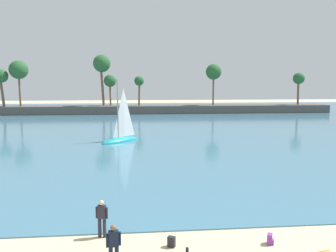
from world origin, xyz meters
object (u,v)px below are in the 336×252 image
object	(u,v)px
person_at_waterline	(102,217)
backpack_spare	(172,242)
person_rigging_by_gear	(114,245)
sailboat_near_shore	(121,135)
backpack_by_trailer	(270,239)

from	to	relation	value
person_at_waterline	backpack_spare	distance (m)	3.21
person_at_waterline	backpack_spare	xyz separation A→B (m)	(2.92, -1.15, -0.69)
person_rigging_by_gear	sailboat_near_shore	xyz separation A→B (m)	(-0.93, 26.67, -0.15)
person_rigging_by_gear	person_at_waterline	distance (m)	2.67
person_rigging_by_gear	person_at_waterline	world-z (taller)	same
person_rigging_by_gear	backpack_by_trailer	xyz separation A→B (m)	(6.35, 1.26, -0.69)
person_at_waterline	backpack_spare	world-z (taller)	person_at_waterline
backpack_by_trailer	sailboat_near_shore	world-z (taller)	sailboat_near_shore
backpack_by_trailer	backpack_spare	world-z (taller)	same
person_at_waterline	backpack_by_trailer	bearing A→B (deg)	-10.64
sailboat_near_shore	backpack_by_trailer	bearing A→B (deg)	-74.00
person_rigging_by_gear	backpack_by_trailer	world-z (taller)	person_rigging_by_gear
person_rigging_by_gear	sailboat_near_shore	bearing A→B (deg)	92.00
person_at_waterline	backpack_spare	bearing A→B (deg)	-21.51
person_at_waterline	sailboat_near_shore	xyz separation A→B (m)	(-0.26, 24.09, -0.15)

